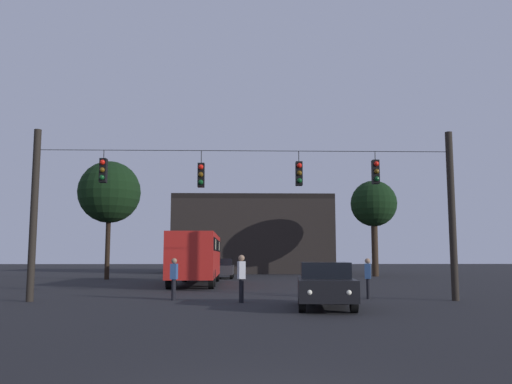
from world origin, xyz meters
TOP-DOWN VIEW (x-y plane):
  - ground_plane at (0.00, 24.50)m, footprint 168.00×168.00m
  - overhead_signal_span at (0.00, 14.65)m, footprint 16.67×0.44m
  - city_bus at (-2.87, 26.49)m, footprint 2.63×11.02m
  - car_near_right at (2.67, 11.85)m, footprint 2.21×4.46m
  - car_far_left at (-1.67, 35.59)m, footprint 1.85×4.36m
  - pedestrian_crossing_left at (-0.13, 14.01)m, footprint 0.31×0.40m
  - pedestrian_crossing_center at (-2.80, 15.19)m, footprint 0.28×0.38m
  - pedestrian_crossing_right at (5.01, 15.62)m, footprint 0.33×0.41m
  - corner_building at (0.97, 49.41)m, footprint 15.77×9.34m
  - tree_left_silhouette at (11.21, 39.26)m, footprint 3.95×3.95m
  - tree_behind_building at (-10.07, 33.84)m, footprint 4.63×4.63m

SIDE VIEW (x-z plane):
  - ground_plane at x=0.00m, z-range 0.00..0.00m
  - car_near_right at x=2.67m, z-range 0.04..1.56m
  - car_far_left at x=-1.67m, z-range 0.04..1.56m
  - pedestrian_crossing_right at x=5.01m, z-range 0.10..1.74m
  - pedestrian_crossing_center at x=-2.80m, z-range 0.10..1.75m
  - pedestrian_crossing_left at x=-0.13m, z-range 0.12..1.89m
  - city_bus at x=-2.87m, z-range 0.37..3.37m
  - overhead_signal_span at x=0.00m, z-range 0.48..7.17m
  - corner_building at x=0.97m, z-range 0.00..7.71m
  - tree_left_silhouette at x=11.21m, z-range 2.03..10.21m
  - tree_behind_building at x=-10.07m, z-range 2.06..10.86m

